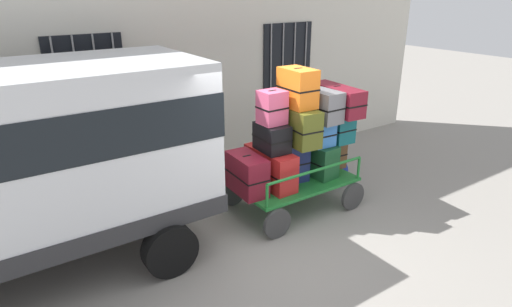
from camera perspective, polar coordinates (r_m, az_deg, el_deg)
The scene contains 19 objects.
ground_plane at distance 6.45m, azimuth 3.35°, elevation -10.77°, with size 40.00×40.00×0.00m, color gray.
building_wall at distance 8.03m, azimuth -9.35°, elevation 14.39°, with size 12.00×0.38×5.00m.
van at distance 5.63m, azimuth -29.97°, elevation -0.46°, with size 4.59×2.05×2.60m.
luggage_cart at distance 7.04m, azimuth 4.90°, elevation -4.14°, with size 2.00×1.29×0.51m.
cart_railing at distance 6.88m, azimuth 5.01°, elevation -1.07°, with size 1.87×1.15×0.37m.
suitcase_left_bottom at distance 6.42m, azimuth -1.21°, elevation -2.75°, with size 0.42×0.76×0.59m.
suitcase_midleft_bottom at distance 6.66m, azimuth 1.93°, elevation -1.90°, with size 0.38×0.96×0.59m.
suitcase_midleft_middle at distance 6.45m, azimuth 2.13°, elevation 2.16°, with size 0.41×0.58×0.42m.
suitcase_midleft_top at distance 6.32m, azimuth 2.15°, elevation 6.15°, with size 0.38×0.35×0.50m.
suitcase_center_bottom at distance 6.88m, azimuth 4.98°, elevation -0.92°, with size 0.41×0.47×0.65m.
suitcase_center_middle at distance 6.69m, azimuth 4.98°, elevation 3.98°, with size 0.47×1.09×0.57m.
suitcase_center_top at distance 6.49m, azimuth 5.55°, elevation 8.69°, with size 0.40×0.61×0.58m.
suitcase_midright_bottom at distance 7.19m, azimuth 7.53°, elevation -0.50°, with size 0.44×0.91×0.54m.
suitcase_midright_middle at distance 7.02m, azimuth 7.74°, elevation 3.04°, with size 0.41×0.72×0.40m.
suitcase_midright_top at distance 6.89m, azimuth 8.00°, elevation 6.54°, with size 0.39×0.93×0.49m.
suitcase_right_bottom at distance 7.44m, azimuth 10.34°, elevation -0.06°, with size 0.40×0.29×0.50m.
suitcase_right_middle at distance 7.27m, azimuth 10.64°, elevation 3.51°, with size 0.40×0.59×0.48m.
suitcase_right_top at distance 7.18m, azimuth 10.61°, elevation 7.10°, with size 0.46×1.10×0.44m.
backpack at distance 8.07m, azimuth 11.37°, elevation -2.55°, with size 0.27×0.22×0.44m.
Camera 1 is at (-3.37, -4.31, 3.42)m, focal length 30.09 mm.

